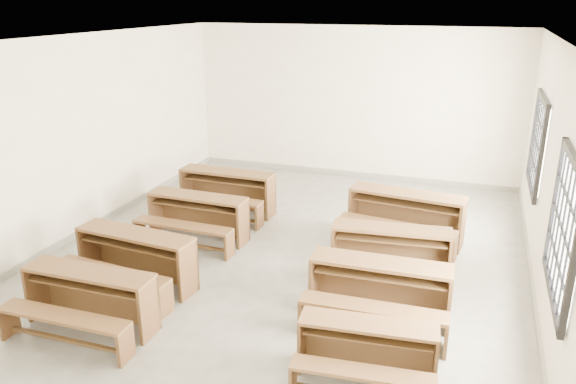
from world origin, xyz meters
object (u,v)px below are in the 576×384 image
(desk_set_2, at_px, (197,214))
(desk_set_4, at_px, (367,348))
(desk_set_0, at_px, (88,296))
(desk_set_5, at_px, (379,287))
(desk_set_6, at_px, (390,249))
(desk_set_1, at_px, (134,256))
(desk_set_7, at_px, (405,214))
(desk_set_3, at_px, (226,189))

(desk_set_2, relative_size, desk_set_4, 1.14)
(desk_set_0, height_order, desk_set_5, desk_set_5)
(desk_set_5, xyz_separation_m, desk_set_6, (-0.05, 1.15, -0.01))
(desk_set_1, bearing_deg, desk_set_7, 44.98)
(desk_set_0, relative_size, desk_set_2, 0.97)
(desk_set_1, xyz_separation_m, desk_set_6, (3.22, 1.37, -0.02))
(desk_set_1, relative_size, desk_set_6, 1.03)
(desk_set_5, bearing_deg, desk_set_2, 154.07)
(desk_set_5, relative_size, desk_set_7, 0.89)
(desk_set_0, relative_size, desk_set_7, 0.85)
(desk_set_3, distance_m, desk_set_4, 5.11)
(desk_set_7, bearing_deg, desk_set_2, -155.42)
(desk_set_1, relative_size, desk_set_5, 1.04)
(desk_set_2, xyz_separation_m, desk_set_5, (3.22, -1.46, 0.01))
(desk_set_3, height_order, desk_set_6, desk_set_3)
(desk_set_0, distance_m, desk_set_5, 3.44)
(desk_set_0, xyz_separation_m, desk_set_2, (-0.03, 2.74, 0.01))
(desk_set_4, height_order, desk_set_6, desk_set_6)
(desk_set_0, xyz_separation_m, desk_set_1, (-0.08, 1.06, 0.02))
(desk_set_3, xyz_separation_m, desk_set_7, (3.23, -0.22, 0.02))
(desk_set_7, bearing_deg, desk_set_6, -83.55)
(desk_set_2, distance_m, desk_set_5, 3.53)
(desk_set_4, bearing_deg, desk_set_2, 136.40)
(desk_set_0, relative_size, desk_set_3, 0.92)
(desk_set_5, height_order, desk_set_6, desk_set_5)
(desk_set_0, distance_m, desk_set_6, 3.97)
(desk_set_4, bearing_deg, desk_set_0, 176.95)
(desk_set_1, distance_m, desk_set_3, 2.91)
(desk_set_3, distance_m, desk_set_7, 3.24)
(desk_set_6, bearing_deg, desk_set_5, -93.37)
(desk_set_1, relative_size, desk_set_3, 1.01)
(desk_set_0, bearing_deg, desk_set_4, 1.72)
(desk_set_4, bearing_deg, desk_set_5, 89.08)
(desk_set_2, bearing_deg, desk_set_6, -4.12)
(desk_set_1, bearing_deg, desk_set_0, -80.49)
(desk_set_3, bearing_deg, desk_set_4, -47.98)
(desk_set_1, bearing_deg, desk_set_3, 95.27)
(desk_set_2, bearing_deg, desk_set_1, -90.33)
(desk_set_7, bearing_deg, desk_set_0, -123.09)
(desk_set_2, bearing_deg, desk_set_3, 94.12)
(desk_set_0, relative_size, desk_set_6, 0.94)
(desk_set_0, height_order, desk_set_6, desk_set_6)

